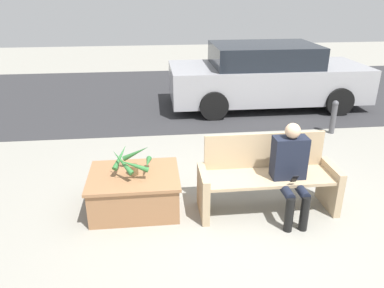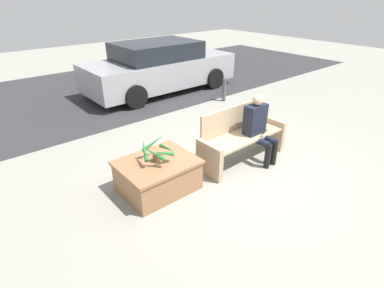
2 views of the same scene
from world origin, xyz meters
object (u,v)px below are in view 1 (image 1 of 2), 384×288
Objects in this scene: bench at (267,177)px; potted_plant at (132,162)px; planter_box at (135,190)px; parked_car at (266,76)px; person_seated at (291,167)px; bollard_post at (334,116)px.

potted_plant is (-1.70, 0.16, 0.23)m from bench.
planter_box is 5.23m from parked_car.
bench reaches higher than potted_plant.
parked_car is (1.07, 4.63, 0.04)m from person_seated.
person_seated is 1.95m from potted_plant.
bench is at bearing -5.73° from planter_box.
potted_plant is 4.47m from bollard_post.
parked_car is (1.29, 4.44, 0.27)m from bench.
bench is at bearing -130.12° from bollard_post.
potted_plant reaches higher than planter_box.
bollard_post reaches higher than planter_box.
parked_car is at bearing 55.02° from planter_box.
bench is 1.44× the size of person_seated.
bench is 1.53× the size of planter_box.
planter_box is at bearing -124.98° from parked_car.
potted_plant is at bearing -148.48° from bollard_post.
potted_plant is (-0.01, -0.01, 0.42)m from planter_box.
potted_plant is at bearing 169.65° from person_seated.
potted_plant is at bearing 174.66° from bench.
parked_car reaches higher than bench.
parked_car reaches higher than person_seated.
person_seated is 1.81× the size of bollard_post.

